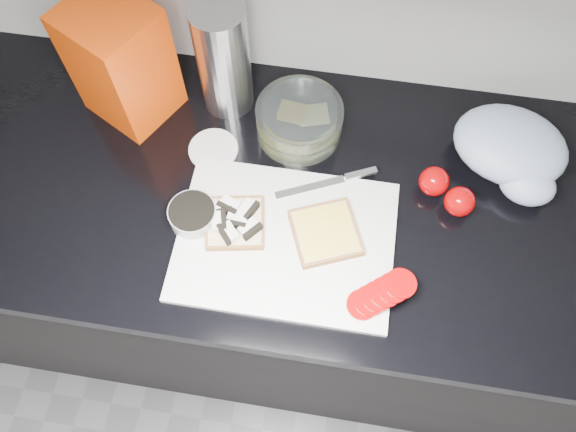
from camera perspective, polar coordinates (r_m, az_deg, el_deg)
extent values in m
cube|color=black|center=(1.52, 2.72, -6.15)|extent=(3.50, 0.60, 0.86)
cube|color=black|center=(1.11, 3.71, 1.84)|extent=(3.50, 0.64, 0.04)
cube|color=silver|center=(1.04, -0.26, -2.53)|extent=(0.40, 0.30, 0.01)
cube|color=#F8E4AE|center=(1.05, -5.37, -0.72)|extent=(0.12, 0.12, 0.01)
cube|color=white|center=(1.05, -6.84, 0.89)|extent=(0.04, 0.03, 0.01)
cube|color=black|center=(1.05, -6.84, 0.89)|extent=(0.04, 0.02, 0.02)
cube|color=white|center=(1.05, -5.89, 1.19)|extent=(0.04, 0.03, 0.01)
cube|color=black|center=(1.05, -5.89, 1.19)|extent=(0.04, 0.02, 0.02)
cube|color=white|center=(1.04, -4.21, 0.75)|extent=(0.03, 0.04, 0.01)
cube|color=black|center=(1.04, -4.21, 0.75)|extent=(0.02, 0.04, 0.02)
cube|color=white|center=(1.03, -7.15, -0.55)|extent=(0.03, 0.04, 0.01)
cube|color=black|center=(1.03, -7.15, -0.55)|extent=(0.02, 0.04, 0.02)
cube|color=white|center=(1.03, -5.19, -0.37)|extent=(0.04, 0.02, 0.01)
cube|color=black|center=(1.03, -5.19, -0.37)|extent=(0.04, 0.01, 0.02)
cube|color=white|center=(1.02, -3.99, -1.19)|extent=(0.04, 0.04, 0.01)
cube|color=black|center=(1.02, -3.99, -1.19)|extent=(0.03, 0.04, 0.02)
cube|color=white|center=(1.02, -5.97, -1.61)|extent=(0.04, 0.04, 0.01)
cube|color=black|center=(1.02, -5.97, -1.61)|extent=(0.03, 0.04, 0.02)
cube|color=#F8E4AE|center=(1.04, 3.83, -1.71)|extent=(0.15, 0.15, 0.02)
cube|color=yellow|center=(1.03, 3.86, -1.51)|extent=(0.13, 0.13, 0.00)
cylinder|color=#9F0304|center=(1.00, 7.55, -8.93)|extent=(0.06, 0.06, 0.01)
cylinder|color=#9F0304|center=(1.00, 8.32, -8.50)|extent=(0.06, 0.06, 0.01)
cylinder|color=#9F0304|center=(1.00, 9.08, -8.06)|extent=(0.07, 0.07, 0.01)
cylinder|color=#9F0304|center=(1.00, 9.84, -7.63)|extent=(0.07, 0.07, 0.01)
cylinder|color=#9F0304|center=(1.00, 10.61, -7.19)|extent=(0.08, 0.08, 0.01)
cylinder|color=#9F0304|center=(1.00, 11.37, -6.76)|extent=(0.08, 0.08, 0.01)
cube|color=#BABABE|center=(1.08, 2.24, 2.93)|extent=(0.13, 0.07, 0.00)
cube|color=#BABABE|center=(1.10, 7.42, 4.27)|extent=(0.06, 0.04, 0.01)
cylinder|color=#A4A9AA|center=(1.06, -9.60, 0.01)|extent=(0.09, 0.09, 0.04)
cylinder|color=black|center=(1.04, -9.75, 0.46)|extent=(0.09, 0.09, 0.01)
cylinder|color=silver|center=(1.15, -7.59, 6.71)|extent=(0.11, 0.11, 0.01)
cylinder|color=silver|center=(1.14, 1.16, 9.68)|extent=(0.17, 0.17, 0.07)
cube|color=yellow|center=(1.15, 0.44, 9.70)|extent=(0.06, 0.05, 0.04)
cube|color=#E3DC87|center=(1.16, 2.58, 9.25)|extent=(0.07, 0.06, 0.01)
cube|color=red|center=(1.16, -16.55, 14.69)|extent=(0.21, 0.20, 0.25)
cylinder|color=#ABABAF|center=(1.13, -6.57, 15.52)|extent=(0.10, 0.10, 0.25)
ellipsoid|color=#A0B1C5|center=(1.17, 21.63, 6.70)|extent=(0.26, 0.23, 0.10)
ellipsoid|color=#A0B1C5|center=(1.16, 23.12, 3.01)|extent=(0.13, 0.11, 0.07)
sphere|color=#9F0304|center=(1.11, 14.62, 3.43)|extent=(0.06, 0.06, 0.06)
sphere|color=#9F0304|center=(1.10, 17.04, 1.41)|extent=(0.06, 0.06, 0.06)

